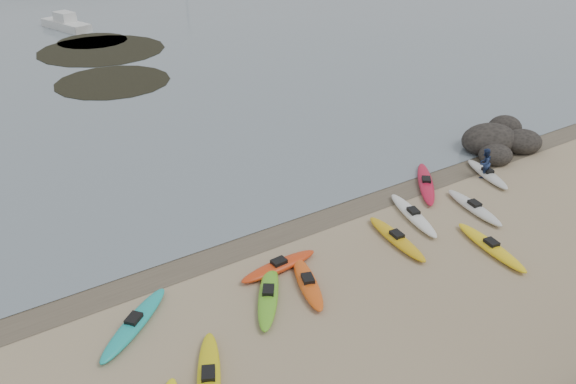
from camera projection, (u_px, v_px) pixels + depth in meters
ground at (288, 222)px, 24.51m from camera, size 600.00×600.00×0.00m
wet_sand at (292, 225)px, 24.29m from camera, size 60.00×60.00×0.00m
kayaks at (356, 257)px, 21.92m from camera, size 21.56×10.26×0.34m
person_east at (484, 163)px, 27.91m from camera, size 0.85×0.71×1.55m
rock_cluster at (499, 144)px, 31.32m from camera, size 5.16×3.77×1.68m
kelp_mats at (103, 57)px, 47.81m from camera, size 11.69×20.65×0.04m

